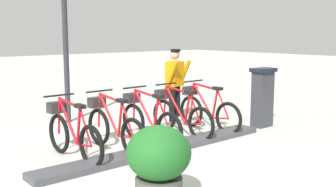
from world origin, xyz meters
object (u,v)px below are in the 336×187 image
bike_docked_4 (72,133)px  bike_docked_1 (179,114)px  payment_kiosk (262,96)px  planter_bush (159,162)px  bike_docked_2 (148,120)px  worker_near_rack (175,82)px  bike_docked_0 (206,110)px  bike_docked_3 (113,126)px

bike_docked_4 → bike_docked_1: bearing=-90.0°
payment_kiosk → planter_bush: (-1.74, 4.28, -0.12)m
bike_docked_2 → bike_docked_4: same height
bike_docked_4 → planter_bush: bearing=178.5°
bike_docked_4 → worker_near_rack: 3.35m
bike_docked_0 → planter_bush: bearing=126.3°
payment_kiosk → bike_docked_2: 2.75m
bike_docked_1 → worker_near_rack: worker_near_rack is taller
payment_kiosk → bike_docked_4: payment_kiosk is taller
payment_kiosk → worker_near_rack: 1.98m
bike_docked_1 → bike_docked_4: 2.32m
bike_docked_4 → planter_bush: (-2.31, 0.06, 0.11)m
payment_kiosk → bike_docked_0: bearing=63.2°
planter_bush → bike_docked_2: bearing=-34.8°
bike_docked_1 → worker_near_rack: (1.06, -0.82, 0.48)m
worker_near_rack → bike_docked_3: bearing=114.2°
bike_docked_0 → planter_bush: 3.91m
bike_docked_0 → bike_docked_3: (0.00, 2.32, 0.00)m
payment_kiosk → bike_docked_2: payment_kiosk is taller
bike_docked_0 → planter_bush: (-2.31, 3.15, 0.11)m
bike_docked_1 → worker_near_rack: bearing=-37.7°
bike_docked_0 → bike_docked_4: size_ratio=1.00×
worker_near_rack → payment_kiosk: bearing=-146.5°
payment_kiosk → worker_near_rack: size_ratio=0.77×
bike_docked_4 → worker_near_rack: size_ratio=1.04×
bike_docked_1 → bike_docked_3: (0.00, 1.54, 0.00)m
worker_near_rack → planter_bush: worker_near_rack is taller
bike_docked_0 → worker_near_rack: worker_near_rack is taller
bike_docked_4 → planter_bush: 2.31m
planter_bush → payment_kiosk: bearing=-67.9°
bike_docked_0 → planter_bush: size_ratio=1.77×
bike_docked_1 → bike_docked_0: bearing=-90.0°
payment_kiosk → bike_docked_3: size_ratio=0.74×
bike_docked_1 → bike_docked_3: same height
bike_docked_2 → bike_docked_0: bearing=-90.0°
bike_docked_3 → bike_docked_4: same height
bike_docked_1 → planter_bush: bike_docked_1 is taller
bike_docked_1 → planter_bush: 3.32m
payment_kiosk → bike_docked_3: payment_kiosk is taller
bike_docked_0 → bike_docked_4: same height
bike_docked_0 → bike_docked_1: 0.77m
bike_docked_1 → planter_bush: bearing=134.2°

